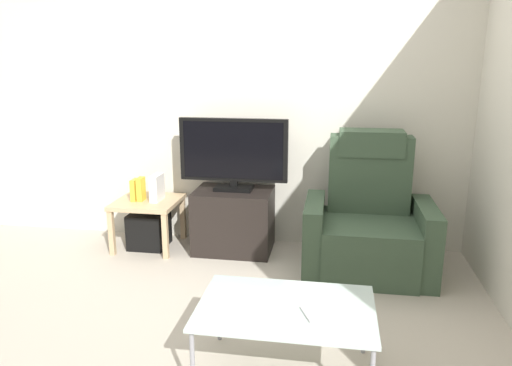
{
  "coord_description": "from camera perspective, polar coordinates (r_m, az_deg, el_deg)",
  "views": [
    {
      "loc": [
        0.72,
        -3.04,
        1.62
      ],
      "look_at": [
        0.14,
        0.5,
        0.7
      ],
      "focal_mm": 33.81,
      "sensor_mm": 36.0,
      "label": 1
    }
  ],
  "objects": [
    {
      "name": "wall_back",
      "position": [
        4.24,
        -0.5,
        10.07
      ],
      "size": [
        6.4,
        0.06,
        2.6
      ],
      "primitive_type": "cube",
      "color": "beige",
      "rests_on": "ground"
    },
    {
      "name": "tv_stand",
      "position": [
        4.18,
        -2.65,
        -4.42
      ],
      "size": [
        0.66,
        0.47,
        0.54
      ],
      "color": "black",
      "rests_on": "ground"
    },
    {
      "name": "side_table",
      "position": [
        4.34,
        -12.68,
        -2.81
      ],
      "size": [
        0.54,
        0.54,
        0.43
      ],
      "color": "tan",
      "rests_on": "ground"
    },
    {
      "name": "subwoofer_box",
      "position": [
        4.4,
        -12.53,
        -5.4
      ],
      "size": [
        0.31,
        0.31,
        0.31
      ],
      "primitive_type": "cube",
      "color": "black",
      "rests_on": "ground"
    },
    {
      "name": "recliner_armchair",
      "position": [
        3.88,
        13.16,
        -4.75
      ],
      "size": [
        0.98,
        0.78,
        1.08
      ],
      "rotation": [
        0.0,
        0.0,
        -0.04
      ],
      "color": "#384C38",
      "rests_on": "ground"
    },
    {
      "name": "ground_plane",
      "position": [
        3.52,
        -3.68,
        -13.06
      ],
      "size": [
        6.4,
        6.4,
        0.0
      ],
      "primitive_type": "plane",
      "color": "#B2A899"
    },
    {
      "name": "book_leftmost",
      "position": [
        4.31,
        -14.13,
        -0.78
      ],
      "size": [
        0.04,
        0.12,
        0.19
      ],
      "primitive_type": "cube",
      "color": "gold",
      "rests_on": "side_table"
    },
    {
      "name": "cell_phone",
      "position": [
        2.47,
        6.56,
        -15.11
      ],
      "size": [
        0.12,
        0.17,
        0.01
      ],
      "primitive_type": "cube",
      "rotation": [
        0.0,
        0.0,
        0.4
      ],
      "color": "#B7B7BC",
      "rests_on": "coffee_table"
    },
    {
      "name": "coffee_table",
      "position": [
        2.55,
        3.56,
        -14.81
      ],
      "size": [
        0.9,
        0.6,
        0.4
      ],
      "color": "#B2C6C1",
      "rests_on": "ground"
    },
    {
      "name": "television",
      "position": [
        4.05,
        -2.69,
        3.61
      ],
      "size": [
        0.92,
        0.2,
        0.61
      ],
      "color": "black",
      "rests_on": "tv_stand"
    },
    {
      "name": "game_console",
      "position": [
        4.26,
        -11.64,
        -0.53
      ],
      "size": [
        0.07,
        0.2,
        0.23
      ],
      "primitive_type": "cube",
      "color": "white",
      "rests_on": "side_table"
    },
    {
      "name": "book_middle",
      "position": [
        4.29,
        -13.46,
        -0.7
      ],
      "size": [
        0.05,
        0.1,
        0.2
      ],
      "primitive_type": "cube",
      "color": "gold",
      "rests_on": "side_table"
    }
  ]
}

